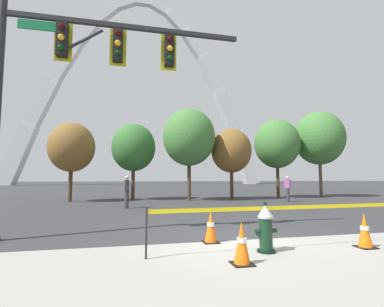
{
  "coord_description": "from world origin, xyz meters",
  "views": [
    {
      "loc": [
        -2.56,
        -6.48,
        1.47
      ],
      "look_at": [
        0.04,
        5.0,
        2.5
      ],
      "focal_mm": 26.27,
      "sensor_mm": 36.0,
      "label": 1
    }
  ],
  "objects_px": {
    "traffic_cone_by_hydrant": "(242,243)",
    "traffic_cone_mid_sidewalk": "(211,227)",
    "traffic_cone_curb_edge": "(365,231)",
    "monument_arch": "(141,99)",
    "pedestrian_standing_center": "(288,189)",
    "fire_hydrant": "(265,229)",
    "pedestrian_walking_left": "(127,191)",
    "traffic_signal_gantry": "(75,70)"
  },
  "relations": [
    {
      "from": "traffic_cone_mid_sidewalk",
      "to": "pedestrian_standing_center",
      "type": "bearing_deg",
      "value": 50.64
    },
    {
      "from": "traffic_cone_mid_sidewalk",
      "to": "pedestrian_walking_left",
      "type": "height_order",
      "value": "pedestrian_walking_left"
    },
    {
      "from": "pedestrian_walking_left",
      "to": "monument_arch",
      "type": "bearing_deg",
      "value": 87.0
    },
    {
      "from": "traffic_cone_by_hydrant",
      "to": "traffic_cone_mid_sidewalk",
      "type": "height_order",
      "value": "same"
    },
    {
      "from": "traffic_cone_curb_edge",
      "to": "fire_hydrant",
      "type": "bearing_deg",
      "value": 176.27
    },
    {
      "from": "pedestrian_walking_left",
      "to": "traffic_cone_by_hydrant",
      "type": "bearing_deg",
      "value": -78.35
    },
    {
      "from": "traffic_cone_mid_sidewalk",
      "to": "pedestrian_walking_left",
      "type": "xyz_separation_m",
      "value": [
        -1.92,
        7.9,
        0.46
      ]
    },
    {
      "from": "traffic_cone_by_hydrant",
      "to": "pedestrian_walking_left",
      "type": "distance_m",
      "value": 9.79
    },
    {
      "from": "traffic_cone_mid_sidewalk",
      "to": "pedestrian_walking_left",
      "type": "distance_m",
      "value": 8.15
    },
    {
      "from": "fire_hydrant",
      "to": "monument_arch",
      "type": "xyz_separation_m",
      "value": [
        -0.13,
        58.93,
        19.09
      ]
    },
    {
      "from": "pedestrian_walking_left",
      "to": "traffic_cone_curb_edge",
      "type": "bearing_deg",
      "value": -61.33
    },
    {
      "from": "pedestrian_walking_left",
      "to": "pedestrian_standing_center",
      "type": "distance_m",
      "value": 9.86
    },
    {
      "from": "traffic_cone_by_hydrant",
      "to": "monument_arch",
      "type": "distance_m",
      "value": 62.59
    },
    {
      "from": "traffic_cone_by_hydrant",
      "to": "traffic_cone_curb_edge",
      "type": "bearing_deg",
      "value": 9.49
    },
    {
      "from": "traffic_cone_by_hydrant",
      "to": "traffic_signal_gantry",
      "type": "bearing_deg",
      "value": 138.12
    },
    {
      "from": "traffic_cone_curb_edge",
      "to": "traffic_signal_gantry",
      "type": "xyz_separation_m",
      "value": [
        -6.3,
        2.47,
        3.91
      ]
    },
    {
      "from": "fire_hydrant",
      "to": "pedestrian_standing_center",
      "type": "xyz_separation_m",
      "value": [
        6.98,
        10.55,
        0.35
      ]
    },
    {
      "from": "traffic_cone_mid_sidewalk",
      "to": "traffic_signal_gantry",
      "type": "bearing_deg",
      "value": 158.37
    },
    {
      "from": "fire_hydrant",
      "to": "pedestrian_walking_left",
      "type": "height_order",
      "value": "pedestrian_walking_left"
    },
    {
      "from": "traffic_cone_by_hydrant",
      "to": "traffic_signal_gantry",
      "type": "xyz_separation_m",
      "value": [
        -3.31,
        2.97,
        3.91
      ]
    },
    {
      "from": "traffic_cone_mid_sidewalk",
      "to": "pedestrian_walking_left",
      "type": "relative_size",
      "value": 0.46
    },
    {
      "from": "traffic_cone_curb_edge",
      "to": "monument_arch",
      "type": "height_order",
      "value": "monument_arch"
    },
    {
      "from": "fire_hydrant",
      "to": "traffic_cone_mid_sidewalk",
      "type": "distance_m",
      "value": 1.33
    },
    {
      "from": "pedestrian_walking_left",
      "to": "pedestrian_standing_center",
      "type": "xyz_separation_m",
      "value": [
        9.73,
        1.62,
        0.0
      ]
    },
    {
      "from": "traffic_cone_mid_sidewalk",
      "to": "pedestrian_walking_left",
      "type": "bearing_deg",
      "value": 103.66
    },
    {
      "from": "traffic_cone_by_hydrant",
      "to": "traffic_cone_mid_sidewalk",
      "type": "bearing_deg",
      "value": 91.85
    },
    {
      "from": "traffic_cone_by_hydrant",
      "to": "monument_arch",
      "type": "bearing_deg",
      "value": 89.38
    },
    {
      "from": "traffic_cone_by_hydrant",
      "to": "traffic_cone_curb_edge",
      "type": "relative_size",
      "value": 1.0
    },
    {
      "from": "fire_hydrant",
      "to": "monument_arch",
      "type": "relative_size",
      "value": 0.02
    },
    {
      "from": "monument_arch",
      "to": "pedestrian_walking_left",
      "type": "relative_size",
      "value": 35.86
    },
    {
      "from": "traffic_cone_mid_sidewalk",
      "to": "traffic_cone_curb_edge",
      "type": "relative_size",
      "value": 1.0
    },
    {
      "from": "fire_hydrant",
      "to": "traffic_cone_curb_edge",
      "type": "xyz_separation_m",
      "value": [
        2.21,
        -0.14,
        -0.11
      ]
    },
    {
      "from": "pedestrian_walking_left",
      "to": "pedestrian_standing_center",
      "type": "bearing_deg",
      "value": 9.43
    },
    {
      "from": "traffic_signal_gantry",
      "to": "traffic_cone_by_hydrant",
      "type": "bearing_deg",
      "value": -41.88
    },
    {
      "from": "traffic_cone_by_hydrant",
      "to": "monument_arch",
      "type": "height_order",
      "value": "monument_arch"
    },
    {
      "from": "traffic_cone_mid_sidewalk",
      "to": "traffic_signal_gantry",
      "type": "relative_size",
      "value": 0.11
    },
    {
      "from": "fire_hydrant",
      "to": "traffic_cone_curb_edge",
      "type": "height_order",
      "value": "fire_hydrant"
    },
    {
      "from": "fire_hydrant",
      "to": "traffic_signal_gantry",
      "type": "distance_m",
      "value": 6.04
    },
    {
      "from": "traffic_cone_by_hydrant",
      "to": "monument_arch",
      "type": "xyz_separation_m",
      "value": [
        0.65,
        59.57,
        19.2
      ]
    },
    {
      "from": "pedestrian_standing_center",
      "to": "fire_hydrant",
      "type": "bearing_deg",
      "value": -123.47
    },
    {
      "from": "fire_hydrant",
      "to": "traffic_cone_mid_sidewalk",
      "type": "bearing_deg",
      "value": 128.86
    },
    {
      "from": "traffic_cone_mid_sidewalk",
      "to": "monument_arch",
      "type": "xyz_separation_m",
      "value": [
        0.7,
        57.89,
        19.2
      ]
    }
  ]
}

